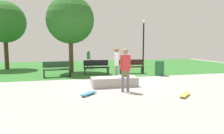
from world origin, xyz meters
The scene contains 16 objects.
ground_plane centered at (0.00, 0.00, 0.00)m, with size 28.00×28.00×0.00m, color #9E9993.
grass_lawn centered at (0.00, 7.80, 0.00)m, with size 26.60×12.40×0.01m, color #2D6B28.
concrete_ledge centered at (-0.69, -0.74, 0.21)m, with size 2.08×0.83×0.43m, color #A8A59E.
backpack_on_ledge centered at (-0.17, -0.69, 0.59)m, with size 0.28×0.20×0.32m, color olive.
skater_performing_trick centered at (-0.53, -1.88, 1.03)m, with size 0.43×0.23×1.76m.
skater_watching centered at (-0.33, 0.18, 1.03)m, with size 0.28×0.42×1.76m.
skateboard_by_ledge centered at (-2.05, -2.11, 0.06)m, with size 0.70×0.71×0.08m.
skateboard_spare centered at (1.37, -3.17, 0.06)m, with size 0.73×0.69×0.08m.
park_bench_far_right centered at (-3.29, 2.68, 0.48)m, with size 1.63×0.60×0.91m.
park_bench_near_path centered at (-0.87, 3.12, 0.48)m, with size 1.61×0.51×0.91m.
park_bench_near_lamppost centered at (1.47, 3.03, 0.48)m, with size 1.64×0.62×0.91m.
tree_tall_oak centered at (-2.37, 4.48, 3.54)m, with size 3.19×3.19×5.15m.
tree_young_birch centered at (-7.13, 7.59, 3.59)m, with size 3.14×3.14×5.18m.
lamp_post centered at (3.70, 6.35, 2.40)m, with size 0.28×0.28×3.91m.
trash_bin centered at (2.85, 1.74, 0.45)m, with size 0.56×0.56×0.90m, color #1E592D.
cyclist_on_bicycle centered at (-0.94, 6.29, 0.63)m, with size 0.92×1.63×1.52m.
Camera 1 is at (-3.03, -9.63, 1.92)m, focal length 32.58 mm.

